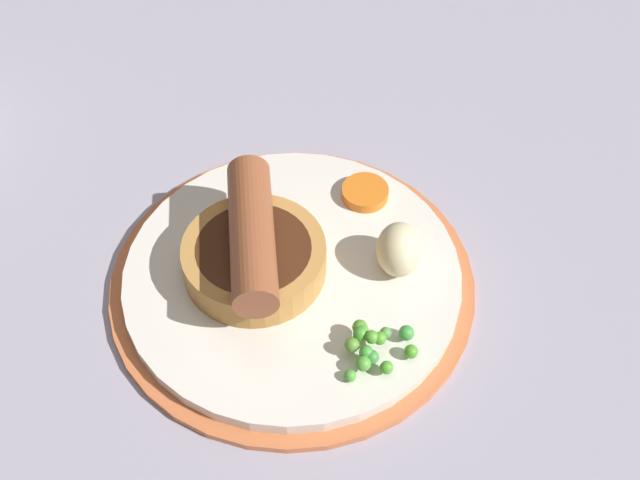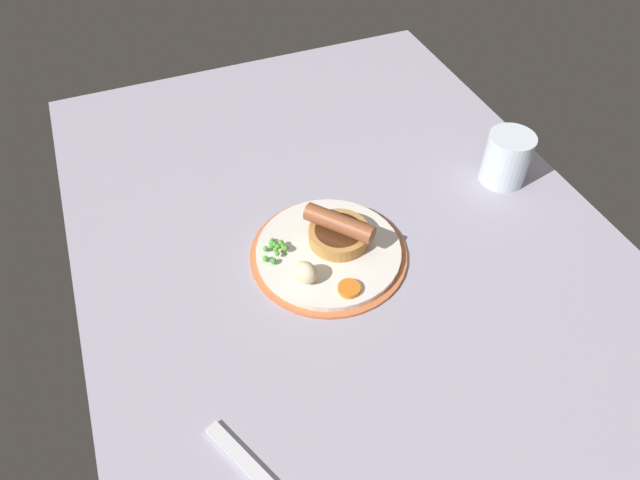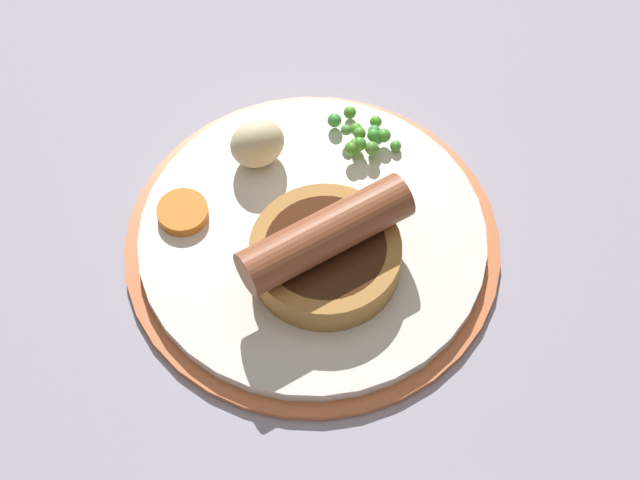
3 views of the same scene
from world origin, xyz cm
name	(u,v)px [view 3 (image 3 of 3)]	position (x,y,z in cm)	size (l,w,h in cm)	color
dining_table	(350,318)	(0.00, 0.00, 1.50)	(110.00, 80.00, 3.00)	#9E99AD
dinner_plate	(313,242)	(-2.92, 3.92, 3.57)	(23.42, 23.42, 1.40)	#CC6B3D
sausage_pudding	(325,249)	(-1.83, 1.82, 6.29)	(9.99, 9.06, 4.98)	#BC8442
pea_pile	(363,135)	(-0.69, 11.32, 5.35)	(5.00, 4.13, 1.77)	#51A531
potato_chunk_0	(257,143)	(-7.18, 9.15, 6.08)	(3.53, 2.86, 3.35)	beige
carrot_slice_0	(183,212)	(-11.08, 4.21, 4.76)	(3.18, 3.18, 0.73)	orange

